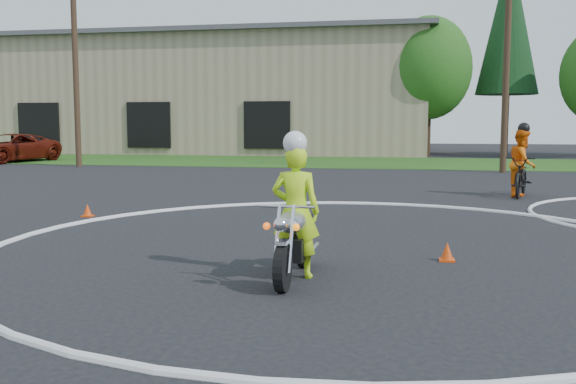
% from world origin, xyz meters
% --- Properties ---
extents(ground, '(120.00, 120.00, 0.00)m').
position_xyz_m(ground, '(0.00, 0.00, 0.00)').
color(ground, black).
rests_on(ground, ground).
extents(grass_strip, '(120.00, 10.00, 0.02)m').
position_xyz_m(grass_strip, '(0.00, 27.00, 0.01)').
color(grass_strip, '#1E4714').
rests_on(grass_strip, ground).
extents(course_markings, '(19.05, 19.05, 0.12)m').
position_xyz_m(course_markings, '(2.17, 4.35, 0.01)').
color(course_markings, silver).
rests_on(course_markings, ground).
extents(primary_motorcycle, '(0.74, 2.10, 1.11)m').
position_xyz_m(primary_motorcycle, '(-0.39, 0.61, 0.54)').
color(primary_motorcycle, black).
rests_on(primary_motorcycle, ground).
extents(rider_primary_grp, '(0.69, 0.46, 2.05)m').
position_xyz_m(rider_primary_grp, '(-0.39, 0.75, 0.99)').
color(rider_primary_grp, '#C3F91A').
rests_on(rider_primary_grp, ground).
extents(rider_second_grp, '(1.33, 2.38, 2.17)m').
position_xyz_m(rider_second_grp, '(4.33, 11.72, 0.76)').
color(rider_second_grp, black).
rests_on(rider_second_grp, ground).
extents(pickup_grp, '(3.80, 6.03, 1.55)m').
position_xyz_m(pickup_grp, '(-20.52, 23.58, 0.78)').
color(pickup_grp, '#571309').
rests_on(pickup_grp, ground).
extents(warehouse, '(41.00, 17.00, 8.30)m').
position_xyz_m(warehouse, '(-18.00, 39.99, 4.16)').
color(warehouse, tan).
rests_on(warehouse, ground).
extents(utility_poles, '(41.60, 1.12, 10.00)m').
position_xyz_m(utility_poles, '(5.00, 21.00, 5.20)').
color(utility_poles, '#473321').
rests_on(utility_poles, ground).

